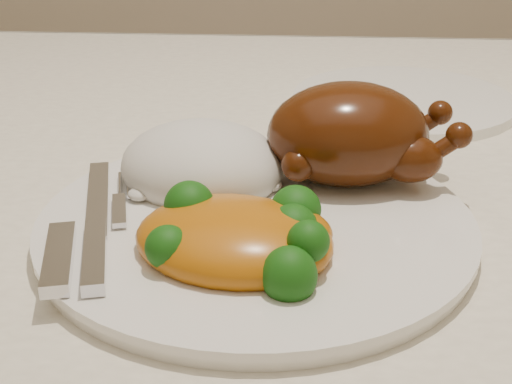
# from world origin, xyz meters

# --- Properties ---
(dining_table) EXTENTS (1.60, 0.90, 0.76)m
(dining_table) POSITION_xyz_m (0.00, 0.00, 0.67)
(dining_table) COLOR brown
(dining_table) RESTS_ON floor
(tablecloth) EXTENTS (1.73, 1.03, 0.18)m
(tablecloth) POSITION_xyz_m (0.00, 0.00, 0.74)
(tablecloth) COLOR white
(tablecloth) RESTS_ON dining_table
(dinner_plate) EXTENTS (0.41, 0.41, 0.01)m
(dinner_plate) POSITION_xyz_m (0.03, -0.12, 0.77)
(dinner_plate) COLOR white
(dinner_plate) RESTS_ON tablecloth
(side_plate) EXTENTS (0.28, 0.28, 0.01)m
(side_plate) POSITION_xyz_m (0.17, 0.19, 0.77)
(side_plate) COLOR white
(side_plate) RESTS_ON tablecloth
(roast_chicken) EXTENTS (0.16, 0.11, 0.08)m
(roast_chicken) POSITION_xyz_m (0.10, -0.05, 0.82)
(roast_chicken) COLOR #4D1E08
(roast_chicken) RESTS_ON dinner_plate
(rice_mound) EXTENTS (0.16, 0.15, 0.07)m
(rice_mound) POSITION_xyz_m (-0.02, -0.06, 0.79)
(rice_mound) COLOR white
(rice_mound) RESTS_ON dinner_plate
(mac_and_cheese) EXTENTS (0.15, 0.13, 0.05)m
(mac_and_cheese) POSITION_xyz_m (0.03, -0.17, 0.79)
(mac_and_cheese) COLOR #CE670D
(mac_and_cheese) RESTS_ON dinner_plate
(cutlery) EXTENTS (0.06, 0.20, 0.01)m
(cutlery) POSITION_xyz_m (-0.08, -0.16, 0.79)
(cutlery) COLOR silver
(cutlery) RESTS_ON dinner_plate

